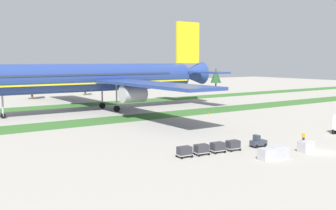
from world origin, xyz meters
The scene contains 17 objects.
ground_plane centered at (0.00, 0.00, 0.00)m, with size 400.00×400.00×0.00m, color gray.
grass_strip_near centered at (0.00, 47.32, 0.00)m, with size 320.00×10.41×0.01m, color #336028.
grass_strip_far centered at (0.00, 80.14, 0.00)m, with size 320.00×10.41×0.01m, color #336028.
airliner centered at (-6.24, 63.72, 9.12)m, with size 70.74×86.82×25.42m.
baggage_tug centered at (-5.28, 8.08, 0.81)m, with size 2.71×1.55×1.97m.
cargo_dolly_lead centered at (-10.28, 8.57, 0.92)m, with size 2.33×1.71×1.55m.
cargo_dolly_second centered at (-13.17, 8.85, 0.92)m, with size 2.33×1.71×1.55m.
cargo_dolly_third centered at (-16.06, 9.13, 0.92)m, with size 2.33×1.71×1.55m.
cargo_dolly_fourth centered at (-18.94, 9.41, 0.92)m, with size 2.33×1.71×1.55m.
ground_crew_marshaller centered at (3.77, 6.25, 0.95)m, with size 0.36×0.55×1.74m.
uld_container_0 centered at (-8.87, 1.61, 0.90)m, with size 2.00×1.60×1.79m, color #A3A3A8.
uld_container_1 centered at (-10.53, 1.71, 0.82)m, with size 2.00×1.60×1.63m, color #A3A3A8.
uld_container_2 centered at (-7.77, 1.66, 0.80)m, with size 2.00×1.60×1.61m, color #A3A3A8.
uld_container_3 centered at (-2.02, 1.61, 0.81)m, with size 2.00×1.60×1.61m, color #A3A3A8.
taxiway_marker_0 centered at (12.09, 40.27, 0.31)m, with size 0.44×0.44×0.63m, color orange.
taxiway_marker_1 centered at (2.17, 42.45, 0.23)m, with size 0.44×0.44×0.47m, color orange.
distant_tree_line centered at (-4.49, 108.85, 7.13)m, with size 152.42×10.10×12.46m.
Camera 1 is at (-52.04, -34.11, 13.68)m, focal length 42.09 mm.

